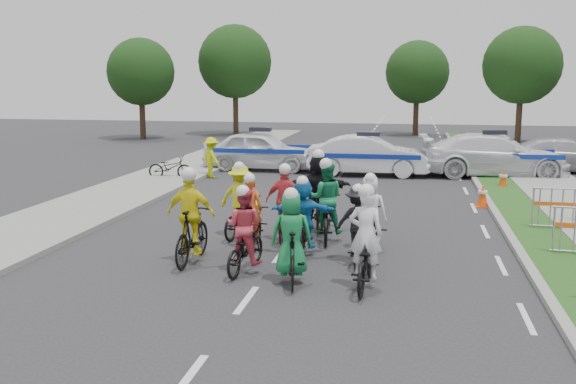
% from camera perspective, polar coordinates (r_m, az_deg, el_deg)
% --- Properties ---
extents(ground, '(90.00, 90.00, 0.00)m').
position_cam_1_polar(ground, '(11.24, -3.71, -9.58)').
color(ground, '#28282B').
rests_on(ground, ground).
extents(curb_right, '(0.20, 60.00, 0.12)m').
position_cam_1_polar(curb_right, '(15.87, 19.29, -4.06)').
color(curb_right, gray).
rests_on(curb_right, ground).
extents(grass_strip, '(1.20, 60.00, 0.11)m').
position_cam_1_polar(grass_strip, '(16.00, 21.78, -4.13)').
color(grass_strip, '#234516').
rests_on(grass_strip, ground).
extents(sidewalk_left, '(3.00, 60.00, 0.13)m').
position_cam_1_polar(sidewalk_left, '(18.18, -19.83, -2.33)').
color(sidewalk_left, gray).
rests_on(sidewalk_left, ground).
extents(rider_0, '(0.77, 1.93, 1.94)m').
position_cam_1_polar(rider_0, '(11.78, 6.90, -5.45)').
color(rider_0, black).
rests_on(rider_0, ground).
extents(rider_1, '(0.85, 1.80, 1.82)m').
position_cam_1_polar(rider_1, '(11.93, 0.34, -4.82)').
color(rider_1, black).
rests_on(rider_1, ground).
extents(rider_2, '(0.84, 1.79, 1.75)m').
position_cam_1_polar(rider_2, '(12.67, -3.88, -4.21)').
color(rider_2, black).
rests_on(rider_2, ground).
extents(rider_3, '(1.02, 1.93, 2.02)m').
position_cam_1_polar(rider_3, '(13.37, -8.57, -3.04)').
color(rider_3, black).
rests_on(rider_3, ground).
extents(rider_4, '(0.94, 1.65, 1.67)m').
position_cam_1_polar(rider_4, '(13.34, 6.21, -3.52)').
color(rider_4, black).
rests_on(rider_4, ground).
extents(rider_5, '(1.43, 1.71, 1.75)m').
position_cam_1_polar(rider_5, '(13.81, 1.33, -2.63)').
color(rider_5, black).
rests_on(rider_5, ground).
extents(rider_6, '(0.60, 1.71, 1.74)m').
position_cam_1_polar(rider_6, '(14.34, -3.32, -2.84)').
color(rider_6, black).
rests_on(rider_6, ground).
extents(rider_7, '(0.79, 1.71, 1.76)m').
position_cam_1_polar(rider_7, '(14.33, 7.27, -2.47)').
color(rider_7, black).
rests_on(rider_7, ground).
extents(rider_8, '(0.89, 1.99, 1.97)m').
position_cam_1_polar(rider_8, '(15.12, 3.38, -1.60)').
color(rider_8, black).
rests_on(rider_8, ground).
extents(rider_9, '(0.94, 1.77, 1.85)m').
position_cam_1_polar(rider_9, '(15.05, -0.21, -1.69)').
color(rider_9, black).
rests_on(rider_9, ground).
extents(rider_10, '(1.10, 1.88, 1.84)m').
position_cam_1_polar(rider_10, '(15.49, -4.25, -1.37)').
color(rider_10, black).
rests_on(rider_10, ground).
extents(rider_11, '(1.67, 1.99, 2.05)m').
position_cam_1_polar(rider_11, '(16.23, 2.73, -0.34)').
color(rider_11, black).
rests_on(rider_11, ground).
extents(police_car_0, '(4.80, 2.06, 1.61)m').
position_cam_1_polar(police_car_0, '(26.88, -2.45, 3.70)').
color(police_car_0, white).
rests_on(police_car_0, ground).
extents(police_car_1, '(4.80, 1.85, 1.56)m').
position_cam_1_polar(police_car_1, '(25.51, 7.13, 3.23)').
color(police_car_1, white).
rests_on(police_car_1, ground).
extents(police_car_2, '(5.87, 2.82, 1.65)m').
position_cam_1_polar(police_car_2, '(26.27, 17.79, 3.12)').
color(police_car_2, white).
rests_on(police_car_2, ground).
extents(civilian_sedan, '(4.74, 1.95, 1.37)m').
position_cam_1_polar(civilian_sedan, '(28.62, 23.37, 3.03)').
color(civilian_sedan, '#B1B2B6').
rests_on(civilian_sedan, ground).
extents(marshal_hiviz, '(1.12, 1.12, 1.56)m').
position_cam_1_polar(marshal_hiviz, '(24.92, -6.82, 3.07)').
color(marshal_hiviz, '#C5DF0B').
rests_on(marshal_hiviz, ground).
extents(barrier_2, '(2.01, 0.55, 1.12)m').
position_cam_1_polar(barrier_2, '(17.29, 24.04, -1.54)').
color(barrier_2, '#A5A8AD').
rests_on(barrier_2, ground).
extents(cone_0, '(0.40, 0.40, 0.70)m').
position_cam_1_polar(cone_0, '(19.92, 16.91, -0.32)').
color(cone_0, '#F24C0C').
rests_on(cone_0, ground).
extents(cone_1, '(0.40, 0.40, 0.70)m').
position_cam_1_polar(cone_1, '(23.45, 18.59, 1.10)').
color(cone_1, '#F24C0C').
rests_on(cone_1, ground).
extents(parked_bike, '(1.73, 0.67, 0.89)m').
position_cam_1_polar(parked_bike, '(24.78, -10.43, 2.16)').
color(parked_bike, black).
rests_on(parked_bike, ground).
extents(tree_0, '(4.20, 4.20, 6.30)m').
position_cam_1_polar(tree_0, '(41.73, -12.96, 10.36)').
color(tree_0, '#382619').
rests_on(tree_0, ground).
extents(tree_1, '(4.55, 4.55, 6.82)m').
position_cam_1_polar(tree_1, '(40.74, 20.09, 10.52)').
color(tree_1, '#382619').
rests_on(tree_1, ground).
extents(tree_3, '(4.90, 4.90, 7.35)m').
position_cam_1_polar(tree_3, '(43.84, -4.73, 11.47)').
color(tree_3, '#382619').
rests_on(tree_3, ground).
extents(tree_4, '(4.20, 4.20, 6.30)m').
position_cam_1_polar(tree_4, '(44.25, 11.42, 10.38)').
color(tree_4, '#382619').
rests_on(tree_4, ground).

